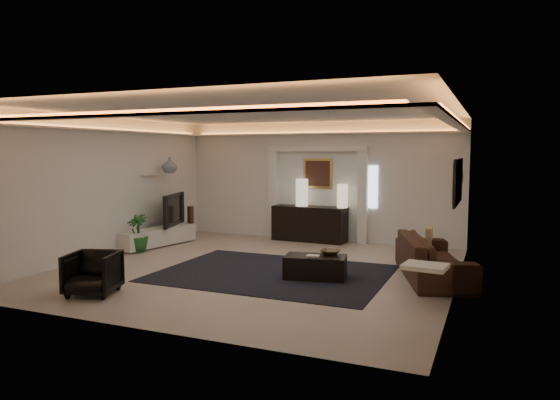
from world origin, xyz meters
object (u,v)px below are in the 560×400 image
at_px(console, 310,225).
at_px(coffee_table, 315,267).
at_px(armchair, 93,273).
at_px(sofa, 433,258).

relative_size(console, coffee_table, 1.74).
bearing_deg(coffee_table, console, 101.06).
height_order(console, armchair, console).
xyz_separation_m(sofa, armchair, (-4.67, -3.10, -0.03)).
xyz_separation_m(coffee_table, armchair, (-2.81, -2.26, 0.13)).
xyz_separation_m(sofa, coffee_table, (-1.86, -0.84, -0.15)).
xyz_separation_m(console, sofa, (3.21, -2.67, -0.04)).
bearing_deg(armchair, console, 58.42).
distance_m(console, armchair, 5.96).
distance_m(sofa, coffee_table, 2.05).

